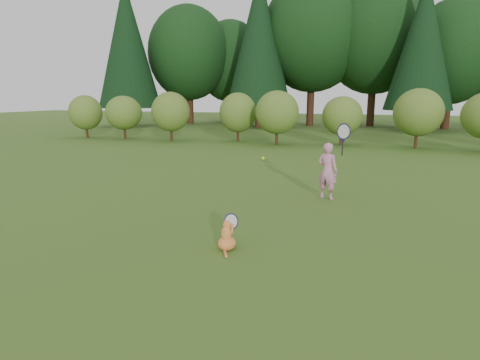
% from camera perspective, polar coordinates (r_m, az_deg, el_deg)
% --- Properties ---
extents(ground, '(100.00, 100.00, 0.00)m').
position_cam_1_polar(ground, '(8.06, -3.13, -5.90)').
color(ground, '#305919').
rests_on(ground, ground).
extents(shrub_row, '(28.00, 3.00, 2.80)m').
position_cam_1_polar(shrub_row, '(20.37, 10.29, 8.72)').
color(shrub_row, '#476A20').
rests_on(shrub_row, ground).
extents(woodland_backdrop, '(48.00, 10.00, 15.00)m').
position_cam_1_polar(woodland_backdrop, '(30.70, 13.53, 21.04)').
color(woodland_backdrop, black).
rests_on(woodland_backdrop, ground).
extents(child, '(0.80, 0.49, 2.06)m').
position_cam_1_polar(child, '(9.87, 12.40, 1.45)').
color(child, pink).
rests_on(child, ground).
extents(cat, '(0.35, 0.70, 0.66)m').
position_cam_1_polar(cat, '(6.58, -1.87, -7.69)').
color(cat, orange).
rests_on(cat, ground).
extents(tennis_ball, '(0.07, 0.07, 0.07)m').
position_cam_1_polar(tennis_ball, '(8.90, 3.29, 3.11)').
color(tennis_ball, '#AEE01A').
rests_on(tennis_ball, ground).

